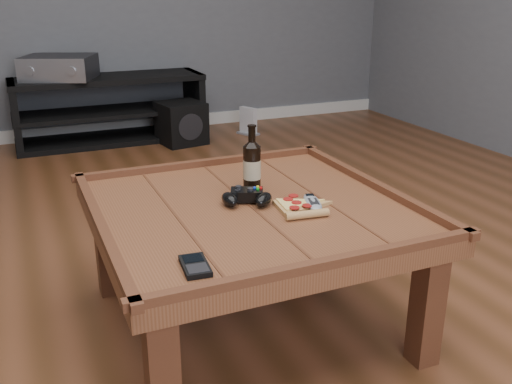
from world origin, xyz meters
name	(u,v)px	position (x,y,z in m)	size (l,w,h in m)	color
ground	(250,322)	(0.00, 0.00, 0.00)	(6.00, 6.00, 0.00)	#4D2C16
baseboard	(107,128)	(0.00, 2.99, 0.05)	(5.00, 0.02, 0.10)	silver
coffee_table	(250,222)	(0.00, 0.00, 0.39)	(1.03, 1.03, 0.48)	brown
media_console	(110,110)	(0.00, 2.75, 0.25)	(1.40, 0.45, 0.50)	black
beer_bottle	(252,165)	(0.06, 0.13, 0.55)	(0.06, 0.06, 0.24)	black
game_controller	(247,197)	(0.00, 0.02, 0.47)	(0.18, 0.16, 0.05)	black
pizza_slice	(298,207)	(0.13, -0.09, 0.46)	(0.18, 0.27, 0.03)	tan
smartphone	(195,266)	(-0.30, -0.35, 0.46)	(0.08, 0.13, 0.02)	black
remote_control	(313,203)	(0.19, -0.09, 0.46)	(0.10, 0.18, 0.02)	#9399A0
av_receiver	(59,67)	(-0.33, 2.74, 0.58)	(0.59, 0.55, 0.17)	black
subwoofer	(181,123)	(0.48, 2.48, 0.16)	(0.36, 0.36, 0.31)	black
game_console	(248,122)	(1.05, 2.53, 0.10)	(0.16, 0.20, 0.22)	gray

